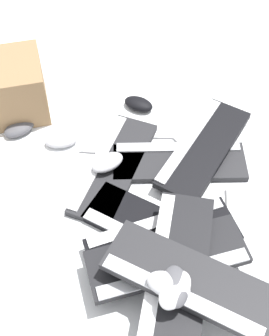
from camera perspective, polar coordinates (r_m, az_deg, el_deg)
ground_plane at (r=1.48m, az=0.37°, el=-4.45°), size 3.20×3.20×0.00m
keyboard_0 at (r=1.57m, az=5.47°, el=0.76°), size 0.43×0.41×0.03m
keyboard_1 at (r=1.55m, az=-2.59°, el=0.11°), size 0.46×0.33×0.03m
keyboard_2 at (r=1.41m, az=2.55°, el=-7.68°), size 0.28×0.46×0.03m
keyboard_3 at (r=1.36m, az=3.46°, el=-8.68°), size 0.46×0.31×0.03m
keyboard_4 at (r=1.30m, az=4.05°, el=-10.93°), size 0.46×0.33×0.03m
keyboard_5 at (r=1.58m, az=8.40°, el=2.45°), size 0.46×0.27×0.03m
keyboard_6 at (r=1.26m, az=5.27°, el=-11.77°), size 0.44×0.38×0.03m
keyboard_7 at (r=1.21m, az=6.65°, el=-13.42°), size 0.29×0.46×0.03m
mouse_0 at (r=1.73m, az=0.50°, el=7.81°), size 0.10×0.13×0.04m
mouse_1 at (r=1.16m, az=4.17°, el=-14.05°), size 0.11×0.13×0.04m
mouse_2 at (r=1.63m, az=-8.95°, el=3.37°), size 0.13×0.12×0.04m
mouse_3 at (r=1.16m, az=4.96°, el=-14.59°), size 0.12×0.09×0.04m
mouse_4 at (r=1.70m, az=-13.90°, el=4.69°), size 0.12×0.08×0.04m
mouse_5 at (r=1.51m, az=-3.30°, el=0.69°), size 0.12×0.08×0.04m
mouse_6 at (r=1.16m, az=4.97°, el=-14.19°), size 0.12×0.13×0.04m
cable_0 at (r=1.33m, az=14.48°, el=-18.85°), size 0.66×0.60×0.01m
cable_1 at (r=1.60m, az=2.89°, el=2.00°), size 0.30×0.44×0.01m
cardboard_box at (r=1.74m, az=-15.86°, el=9.28°), size 0.37×0.35×0.20m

